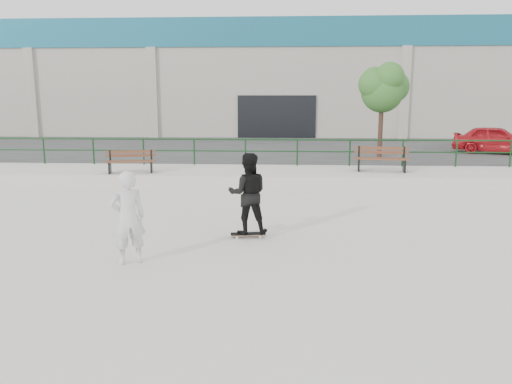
# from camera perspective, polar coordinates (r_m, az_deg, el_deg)

# --- Properties ---
(ground) EXTENTS (120.00, 120.00, 0.00)m
(ground) POSITION_cam_1_polar(r_m,az_deg,el_deg) (8.94, -0.09, -9.60)
(ground) COLOR beige
(ground) RESTS_ON ground
(ledge) EXTENTS (30.00, 3.00, 0.50)m
(ledge) POSITION_cam_1_polar(r_m,az_deg,el_deg) (18.10, 1.64, 1.72)
(ledge) COLOR beige
(ledge) RESTS_ON ground
(parking_strip) EXTENTS (60.00, 14.00, 0.50)m
(parking_strip) POSITION_cam_1_polar(r_m,az_deg,el_deg) (26.52, 2.15, 4.63)
(parking_strip) COLOR #313131
(parking_strip) RESTS_ON ground
(railing) EXTENTS (28.00, 0.06, 1.03)m
(railing) POSITION_cam_1_polar(r_m,az_deg,el_deg) (19.26, 1.76, 5.25)
(railing) COLOR #153B1A
(railing) RESTS_ON ledge
(commercial_building) EXTENTS (44.20, 16.33, 8.00)m
(commercial_building) POSITION_cam_1_polar(r_m,az_deg,el_deg) (40.39, 2.58, 12.91)
(commercial_building) COLOR #B3B2A1
(commercial_building) RESTS_ON ground
(bench_left) EXTENTS (1.76, 0.83, 0.78)m
(bench_left) POSITION_cam_1_polar(r_m,az_deg,el_deg) (17.98, -14.13, 3.38)
(bench_left) COLOR #552E1D
(bench_left) RESTS_ON ledge
(bench_right) EXTENTS (1.95, 0.77, 0.87)m
(bench_right) POSITION_cam_1_polar(r_m,az_deg,el_deg) (18.35, 14.15, 3.67)
(bench_right) COLOR #552E1D
(bench_right) RESTS_ON ledge
(tree) EXTENTS (2.28, 2.03, 4.06)m
(tree) POSITION_cam_1_polar(r_m,az_deg,el_deg) (22.66, 14.32, 11.59)
(tree) COLOR #513728
(tree) RESTS_ON parking_strip
(red_car) EXTENTS (4.08, 2.87, 1.29)m
(red_car) POSITION_cam_1_polar(r_m,az_deg,el_deg) (25.96, 25.74, 5.41)
(red_car) COLOR red
(red_car) RESTS_ON parking_strip
(skateboard) EXTENTS (0.80, 0.33, 0.09)m
(skateboard) POSITION_cam_1_polar(r_m,az_deg,el_deg) (11.29, -0.91, -4.83)
(skateboard) COLOR black
(skateboard) RESTS_ON ground
(standing_skater) EXTENTS (0.95, 0.78, 1.82)m
(standing_skater) POSITION_cam_1_polar(r_m,az_deg,el_deg) (11.07, -0.93, -0.19)
(standing_skater) COLOR black
(standing_skater) RESTS_ON skateboard
(seated_skater) EXTENTS (0.77, 0.68, 1.78)m
(seated_skater) POSITION_cam_1_polar(r_m,az_deg,el_deg) (9.67, -14.43, -2.86)
(seated_skater) COLOR silver
(seated_skater) RESTS_ON ground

